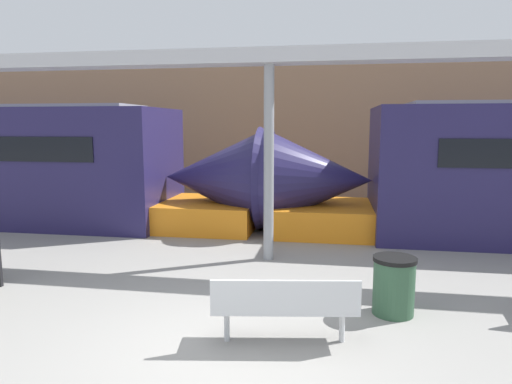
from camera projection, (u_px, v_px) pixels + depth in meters
name	position (u px, v px, depth m)	size (l,w,h in m)	color
ground_plane	(220.00, 352.00, 5.40)	(60.00, 60.00, 0.00)	gray
station_wall	(298.00, 130.00, 16.57)	(56.00, 0.20, 5.00)	#937051
bench_near	(285.00, 304.00, 5.53)	(1.83, 0.70, 0.86)	silver
trash_bin	(394.00, 285.00, 6.45)	(0.61, 0.61, 0.83)	#2D5138
support_column_near	(269.00, 164.00, 8.90)	(0.20, 0.20, 3.81)	gray
canopy_beam	(269.00, 56.00, 8.61)	(28.00, 0.60, 0.28)	#B7B7BC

